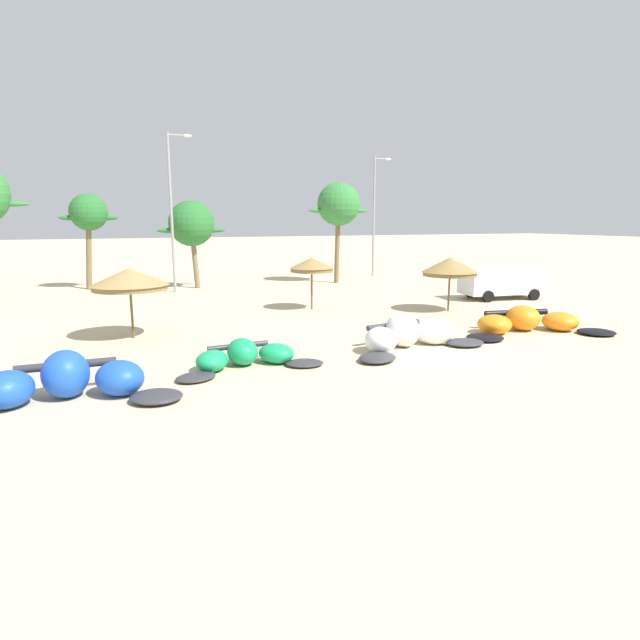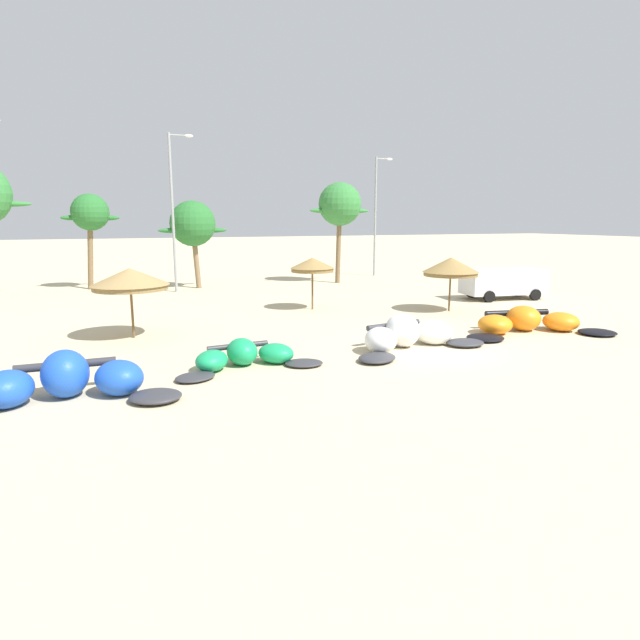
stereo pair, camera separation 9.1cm
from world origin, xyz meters
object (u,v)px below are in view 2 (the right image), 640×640
(beach_umbrella_near_palms, at_px, (451,267))
(kite_center, at_px, (528,322))
(kite_left_of_center, at_px, (408,336))
(palm_left, at_px, (90,214))
(lamppost_east_center, at_px, (376,211))
(palm_center_left, at_px, (340,205))
(kite_left, at_px, (245,356))
(beach_umbrella_middle, at_px, (312,265))
(lamppost_west_center, at_px, (174,206))
(kite_far_left, at_px, (65,382))
(beach_umbrella_near_van, at_px, (130,279))
(palm_left_of_gap, at_px, (193,224))
(parked_van, at_px, (502,281))

(beach_umbrella_near_palms, bearing_deg, kite_center, -90.36)
(kite_left_of_center, bearing_deg, beach_umbrella_near_palms, 44.47)
(palm_left, bearing_deg, kite_left_of_center, -64.57)
(palm_left, distance_m, lamppost_east_center, 22.45)
(kite_center, distance_m, palm_center_left, 20.39)
(kite_left, xyz_separation_m, beach_umbrella_near_palms, (12.70, 6.42, 2.02))
(beach_umbrella_middle, bearing_deg, kite_center, -54.31)
(beach_umbrella_middle, relative_size, lamppost_west_center, 0.27)
(beach_umbrella_middle, bearing_deg, palm_center_left, 59.06)
(beach_umbrella_middle, distance_m, lamppost_east_center, 18.62)
(palm_center_left, bearing_deg, kite_far_left, -129.32)
(kite_far_left, distance_m, lamppost_east_center, 34.64)
(beach_umbrella_near_palms, bearing_deg, lamppost_east_center, 74.21)
(beach_umbrella_near_van, height_order, beach_umbrella_near_palms, beach_umbrella_near_van)
(palm_left, xyz_separation_m, palm_left_of_gap, (6.54, -2.24, -0.70))
(kite_left_of_center, relative_size, parked_van, 1.14)
(kite_center, height_order, palm_center_left, palm_center_left)
(kite_far_left, height_order, lamppost_west_center, lamppost_west_center)
(palm_left, bearing_deg, kite_far_left, -91.16)
(kite_left_of_center, bearing_deg, kite_center, 4.99)
(beach_umbrella_near_palms, relative_size, palm_left_of_gap, 0.48)
(lamppost_east_center, bearing_deg, beach_umbrella_middle, -128.70)
(parked_van, xyz_separation_m, lamppost_east_center, (-0.59, 15.16, 4.41))
(lamppost_west_center, bearing_deg, beach_umbrella_middle, -59.89)
(kite_left_of_center, distance_m, lamppost_west_center, 21.07)
(kite_left, distance_m, palm_center_left, 24.56)
(beach_umbrella_near_van, bearing_deg, palm_left, 95.24)
(lamppost_east_center, bearing_deg, parked_van, -87.76)
(parked_van, xyz_separation_m, palm_center_left, (-5.68, 11.49, 4.75))
(beach_umbrella_middle, height_order, palm_left_of_gap, palm_left_of_gap)
(palm_left, xyz_separation_m, lamppost_west_center, (5.16, -3.75, 0.50))
(beach_umbrella_near_palms, bearing_deg, lamppost_west_center, 132.79)
(kite_far_left, xyz_separation_m, parked_van, (23.53, 10.31, 0.59))
(kite_far_left, relative_size, kite_center, 0.89)
(kite_far_left, distance_m, beach_umbrella_near_palms, 19.69)
(beach_umbrella_near_van, distance_m, beach_umbrella_middle, 10.08)
(kite_left, distance_m, beach_umbrella_middle, 11.70)
(palm_center_left, xyz_separation_m, lamppost_west_center, (-12.19, -0.66, -0.19))
(kite_center, xyz_separation_m, beach_umbrella_near_palms, (0.04, 5.71, 1.95))
(beach_umbrella_middle, relative_size, palm_center_left, 0.37)
(kite_left, relative_size, palm_center_left, 0.68)
(palm_left, bearing_deg, beach_umbrella_near_van, -84.76)
(kite_left, height_order, beach_umbrella_near_palms, beach_umbrella_near_palms)
(palm_left, relative_size, palm_center_left, 0.87)
(parked_van, bearing_deg, beach_umbrella_near_palms, -156.22)
(kite_far_left, height_order, kite_left, kite_far_left)
(beach_umbrella_near_palms, relative_size, lamppost_west_center, 0.29)
(kite_left, height_order, lamppost_east_center, lamppost_east_center)
(kite_center, height_order, palm_left_of_gap, palm_left_of_gap)
(beach_umbrella_near_palms, xyz_separation_m, palm_left_of_gap, (-10.92, 14.79, 2.09))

